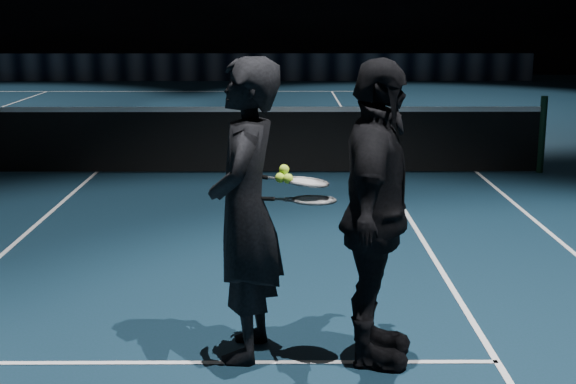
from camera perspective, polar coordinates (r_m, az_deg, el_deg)
name	(u,v)px	position (r m, az deg, el deg)	size (l,w,h in m)	color
floor	(96,173)	(11.86, -13.48, 1.34)	(36.00, 36.00, 0.00)	#0D262F
court_lines	(96,173)	(11.86, -13.48, 1.36)	(10.98, 23.78, 0.01)	white
net_post_right	(542,135)	(12.05, 17.61, 3.92)	(0.10, 0.10, 1.10)	black
net_mesh	(95,142)	(11.78, -13.59, 3.48)	(12.80, 0.02, 0.86)	black
net_tape	(93,109)	(11.72, -13.71, 5.72)	(12.80, 0.03, 0.07)	white
sponsor_backdrop	(202,67)	(27.02, -6.17, 8.82)	(22.00, 0.15, 0.90)	black
player_a	(245,211)	(5.25, -3.04, -1.35)	(0.73, 0.48, 2.00)	black
player_b	(376,215)	(5.17, 6.27, -1.62)	(1.17, 0.49, 2.00)	black
racket_lower	(314,200)	(5.17, 1.86, -0.58)	(0.68, 0.22, 0.03)	black
racket_upper	(307,182)	(5.19, 1.36, 0.72)	(0.68, 0.22, 0.03)	black
tennis_balls	(284,176)	(5.16, -0.28, 1.18)	(0.12, 0.10, 0.12)	#B3EF32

